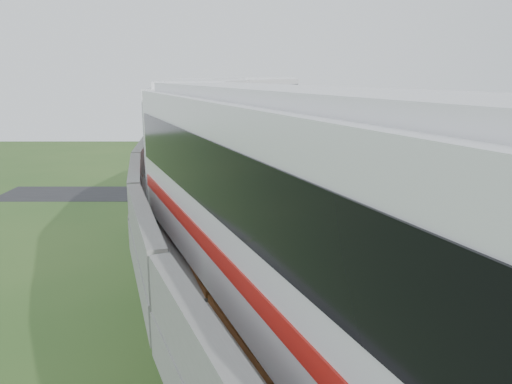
# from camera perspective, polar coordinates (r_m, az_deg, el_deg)

# --- Properties ---
(ground) EXTENTS (160.00, 160.00, 0.00)m
(ground) POSITION_cam_1_polar(r_m,az_deg,el_deg) (33.04, -2.09, -12.34)
(ground) COLOR #2E5120
(ground) RESTS_ON ground
(dirt_lot) EXTENTS (18.00, 26.00, 0.04)m
(dirt_lot) POSITION_cam_1_polar(r_m,az_deg,el_deg) (33.77, 22.93, -12.81)
(dirt_lot) COLOR gray
(dirt_lot) RESTS_ON ground
(asphalt_road) EXTENTS (60.00, 8.00, 0.03)m
(asphalt_road) POSITION_cam_1_polar(r_m,az_deg,el_deg) (61.47, -1.14, -0.18)
(asphalt_road) COLOR #232326
(asphalt_road) RESTS_ON ground
(viaduct) EXTENTS (19.58, 73.98, 11.40)m
(viaduct) POSITION_cam_1_polar(r_m,az_deg,el_deg) (30.36, 5.05, 3.32)
(viaduct) COLOR #99968E
(viaduct) RESTS_ON ground
(metro_train) EXTENTS (11.05, 61.34, 3.64)m
(metro_train) POSITION_cam_1_polar(r_m,az_deg,el_deg) (29.15, -1.64, 9.40)
(metro_train) COLOR silver
(metro_train) RESTS_ON ground
(fence) EXTENTS (3.87, 38.73, 1.50)m
(fence) POSITION_cam_1_polar(r_m,az_deg,el_deg) (33.82, 14.96, -10.78)
(fence) COLOR #2D382D
(fence) RESTS_ON ground
(tree_0) EXTENTS (2.59, 2.59, 3.12)m
(tree_0) POSITION_cam_1_polar(r_m,az_deg,el_deg) (54.63, 10.72, 0.04)
(tree_0) COLOR #382314
(tree_0) RESTS_ON ground
(tree_1) EXTENTS (2.02, 2.02, 3.21)m
(tree_1) POSITION_cam_1_polar(r_m,az_deg,el_deg) (46.48, 9.89, -1.83)
(tree_1) COLOR #382314
(tree_1) RESTS_ON ground
(tree_2) EXTENTS (2.16, 2.16, 2.72)m
(tree_2) POSITION_cam_1_polar(r_m,az_deg,el_deg) (43.15, 8.11, -3.70)
(tree_2) COLOR #382314
(tree_2) RESTS_ON ground
(tree_3) EXTENTS (2.04, 2.04, 2.55)m
(tree_3) POSITION_cam_1_polar(r_m,az_deg,el_deg) (36.23, 7.76, -7.21)
(tree_3) COLOR #382314
(tree_3) RESTS_ON ground
(tree_4) EXTENTS (2.08, 2.08, 2.82)m
(tree_4) POSITION_cam_1_polar(r_m,az_deg,el_deg) (28.11, 10.94, -13.02)
(tree_4) COLOR #382314
(tree_4) RESTS_ON ground
(tree_5) EXTENTS (2.14, 2.14, 2.77)m
(tree_5) POSITION_cam_1_polar(r_m,az_deg,el_deg) (24.20, 14.37, -18.02)
(tree_5) COLOR #382314
(tree_5) RESTS_ON ground
(car_white) EXTENTS (3.42, 3.69, 1.23)m
(car_white) POSITION_cam_1_polar(r_m,az_deg,el_deg) (30.31, 26.96, -14.97)
(car_white) COLOR silver
(car_white) RESTS_ON dirt_lot
(car_dark) EXTENTS (4.05, 2.48, 1.10)m
(car_dark) POSITION_cam_1_polar(r_m,az_deg,el_deg) (42.29, 20.51, -6.50)
(car_dark) COLOR black
(car_dark) RESTS_ON dirt_lot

